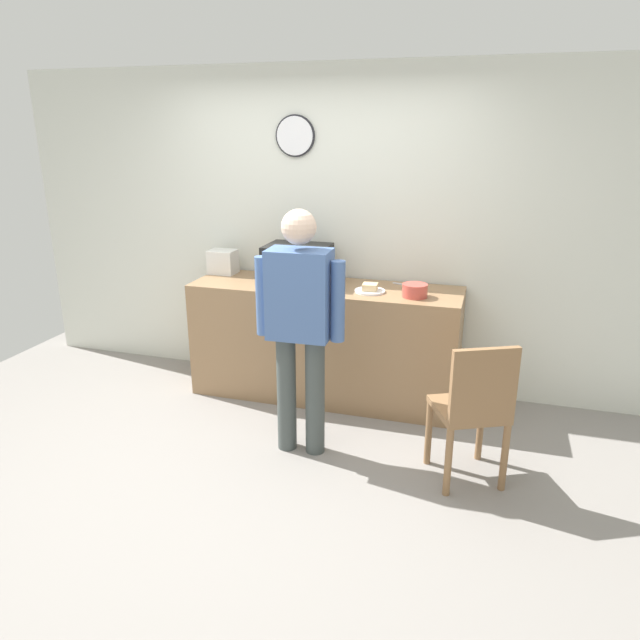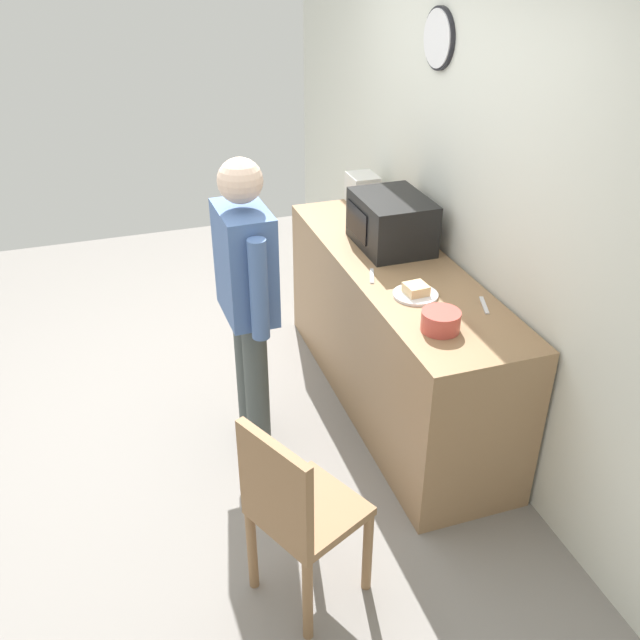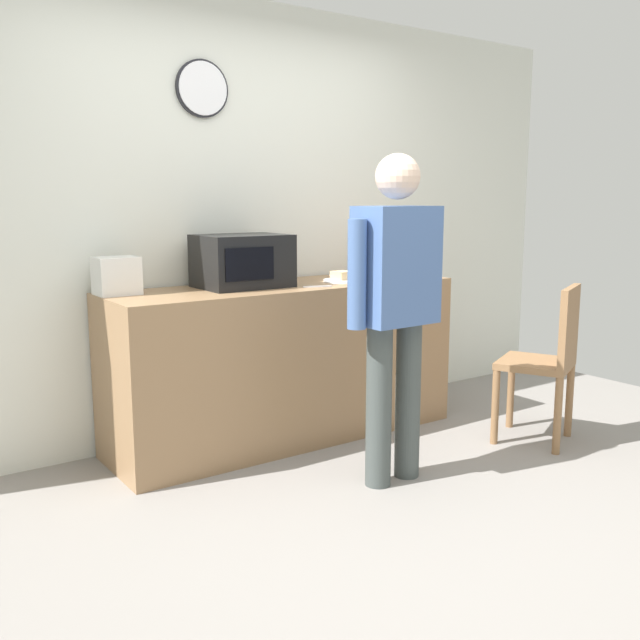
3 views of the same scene
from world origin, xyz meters
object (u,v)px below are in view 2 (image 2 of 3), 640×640
microwave (391,222)px  wooden_chair (296,510)px  fork_utensil (372,276)px  salad_bowl (441,321)px  spoon_utensil (484,305)px  person_standing (247,289)px  sandwich_plate (416,292)px  toaster (363,189)px

microwave → wooden_chair: size_ratio=0.53×
fork_utensil → wooden_chair: size_ratio=0.18×
salad_bowl → spoon_utensil: 0.35m
fork_utensil → spoon_utensil: same height
salad_bowl → wooden_chair: size_ratio=0.20×
person_standing → sandwich_plate: bearing=70.8°
fork_utensil → wooden_chair: (1.12, -0.77, -0.41)m
salad_bowl → person_standing: (-0.63, -0.78, -0.02)m
salad_bowl → fork_utensil: 0.63m
wooden_chair → fork_utensil: bearing=145.4°
sandwich_plate → toaster: (-1.32, 0.22, 0.08)m
fork_utensil → spoon_utensil: (0.48, 0.41, 0.00)m
person_standing → wooden_chair: size_ratio=1.76×
toaster → person_standing: size_ratio=0.13×
sandwich_plate → wooden_chair: size_ratio=0.25×
microwave → person_standing: (0.34, -0.94, -0.12)m
microwave → salad_bowl: 0.98m
microwave → wooden_chair: microwave is taller
sandwich_plate → person_standing: (-0.28, -0.82, 0.01)m
person_standing → wooden_chair: 1.21m
sandwich_plate → spoon_utensil: bearing=54.1°
spoon_utensil → person_standing: (-0.49, -1.10, 0.03)m
person_standing → wooden_chair: (1.13, -0.08, -0.44)m
toaster → salad_bowl: bearing=-8.9°
toaster → sandwich_plate: bearing=-9.6°
microwave → salad_bowl: microwave is taller
toaster → person_standing: person_standing is taller
microwave → fork_utensil: microwave is taller
sandwich_plate → toaster: toaster is taller
spoon_utensil → wooden_chair: bearing=-61.6°
fork_utensil → person_standing: 0.69m
spoon_utensil → person_standing: bearing=-114.0°
fork_utensil → salad_bowl: bearing=8.6°
microwave → toaster: bearing=172.1°
sandwich_plate → wooden_chair: bearing=-46.9°
spoon_utensil → microwave: bearing=-169.4°
toaster → fork_utensil: 1.11m
sandwich_plate → toaster: 1.35m
salad_bowl → person_standing: person_standing is taller
microwave → sandwich_plate: (0.62, -0.13, -0.13)m
salad_bowl → spoon_utensil: bearing=113.7°
salad_bowl → wooden_chair: 1.10m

